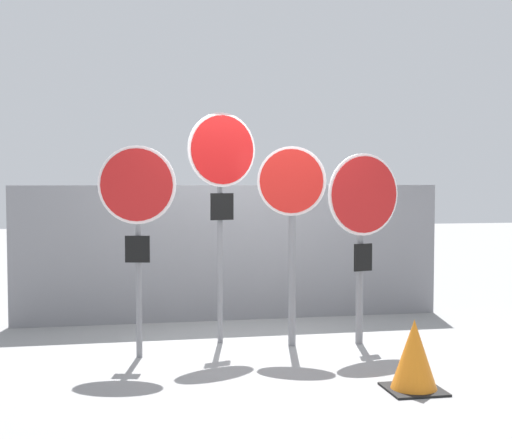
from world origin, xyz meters
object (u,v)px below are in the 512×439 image
stop_sign_0 (137,202)px  traffic_cone_0 (414,355)px  stop_sign_2 (292,206)px  stop_sign_3 (363,211)px  stop_sign_1 (222,170)px

stop_sign_0 → traffic_cone_0: bearing=-21.5°
stop_sign_2 → stop_sign_3: size_ratio=1.03×
traffic_cone_0 → stop_sign_3: bearing=85.4°
stop_sign_0 → stop_sign_2: bearing=20.2°
stop_sign_0 → stop_sign_3: size_ratio=1.03×
stop_sign_1 → stop_sign_0: bearing=-169.7°
stop_sign_0 → stop_sign_3: 2.42m
stop_sign_0 → stop_sign_2: size_ratio=0.99×
stop_sign_0 → stop_sign_1: 1.10m
stop_sign_0 → traffic_cone_0: size_ratio=3.49×
stop_sign_1 → stop_sign_3: 1.59m
stop_sign_0 → stop_sign_1: bearing=41.2°
stop_sign_3 → stop_sign_0: bearing=168.5°
stop_sign_2 → stop_sign_1: bearing=179.9°
stop_sign_1 → stop_sign_3: stop_sign_1 is taller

